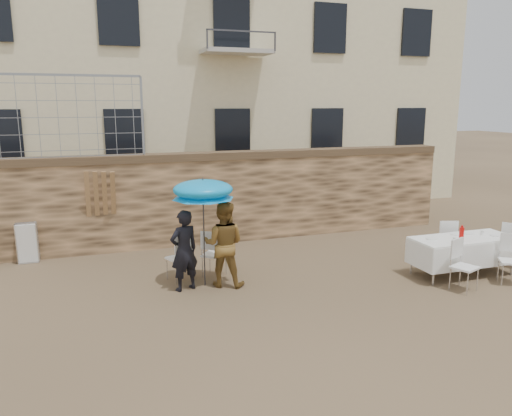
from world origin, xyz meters
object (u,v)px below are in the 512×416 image
object	(u,v)px
table_chair_front_left	(465,266)
woman_dress	(224,244)
table_chair_back	(444,241)
chair_stack_right	(28,242)
couple_chair_right	(214,253)
table_chair_front_right	(512,260)
banquet_table	(464,240)
man_suit	(184,251)
umbrella	(203,193)
soda_bottle	(462,234)
couple_chair_left	(179,257)

from	to	relation	value
table_chair_front_left	woman_dress	bearing A→B (deg)	136.79
table_chair_back	chair_stack_right	distance (m)	9.06
couple_chair_right	table_chair_front_right	distance (m)	5.73
banquet_table	table_chair_front_left	world-z (taller)	table_chair_front_left
woman_dress	man_suit	bearing A→B (deg)	25.97
umbrella	banquet_table	distance (m)	5.28
table_chair_front_left	umbrella	bearing A→B (deg)	137.29
umbrella	chair_stack_right	xyz separation A→B (m)	(-3.31, 2.65, -1.33)
chair_stack_right	umbrella	bearing A→B (deg)	-38.66
man_suit	banquet_table	xyz separation A→B (m)	(5.46, -0.95, -0.03)
umbrella	table_chair_front_right	distance (m)	5.99
woman_dress	table_chair_back	world-z (taller)	woman_dress
table_chair_back	soda_bottle	bearing A→B (deg)	83.24
table_chair_back	table_chair_front_left	bearing A→B (deg)	78.77
table_chair_front_left	man_suit	bearing A→B (deg)	139.98
couple_chair_right	table_chair_front_left	world-z (taller)	same
soda_bottle	table_chair_front_right	bearing A→B (deg)	-40.60
soda_bottle	couple_chair_right	bearing A→B (deg)	160.10
soda_bottle	table_chair_front_right	distance (m)	1.02
table_chair_front_right	table_chair_back	world-z (taller)	same
couple_chair_right	chair_stack_right	world-z (taller)	couple_chair_right
table_chair_front_left	table_chair_front_right	size ratio (longest dim) A/B	1.00
banquet_table	couple_chair_right	bearing A→B (deg)	162.50
woman_dress	couple_chair_left	world-z (taller)	woman_dress
couple_chair_right	banquet_table	size ratio (longest dim) A/B	0.46
umbrella	banquet_table	bearing A→B (deg)	-11.74
couple_chair_left	umbrella	bearing A→B (deg)	109.59
soda_bottle	table_chair_back	world-z (taller)	soda_bottle
couple_chair_right	chair_stack_right	distance (m)	4.23
man_suit	umbrella	distance (m)	1.11
table_chair_front_left	couple_chair_right	bearing A→B (deg)	130.87
soda_bottle	chair_stack_right	world-z (taller)	soda_bottle
table_chair_front_left	table_chair_back	bearing A→B (deg)	41.97
couple_chair_right	table_chair_back	bearing A→B (deg)	-148.94
banquet_table	table_chair_front_left	xyz separation A→B (m)	(-0.60, -0.75, -0.25)
banquet_table	table_chair_back	bearing A→B (deg)	75.96
table_chair_front_right	soda_bottle	bearing A→B (deg)	171.44
table_chair_front_right	chair_stack_right	xyz separation A→B (m)	(-8.88, 4.45, -0.02)
chair_stack_right	woman_dress	bearing A→B (deg)	-36.90
banquet_table	woman_dress	bearing A→B (deg)	168.58
man_suit	couple_chair_left	bearing A→B (deg)	-109.09
chair_stack_right	man_suit	bearing A→B (deg)	-43.36
banquet_table	table_chair_front_left	size ratio (longest dim) A/B	2.19
table_chair_front_right	chair_stack_right	distance (m)	9.93
couple_chair_right	soda_bottle	distance (m)	4.87
woman_dress	banquet_table	size ratio (longest dim) A/B	0.78
umbrella	table_chair_front_left	xyz separation A→B (m)	(4.46, -1.80, -1.31)
man_suit	umbrella	bearing A→B (deg)	174.95
soda_bottle	chair_stack_right	bearing A→B (deg)	154.77
woman_dress	couple_chair_right	xyz separation A→B (m)	(-0.05, 0.55, -0.33)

